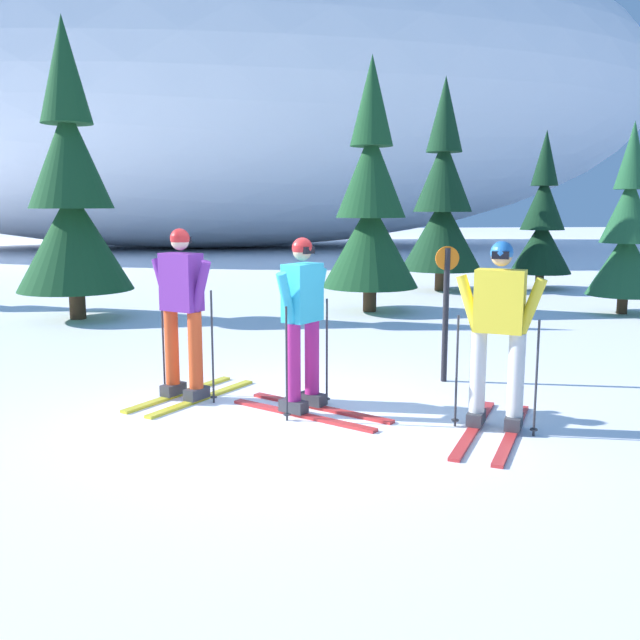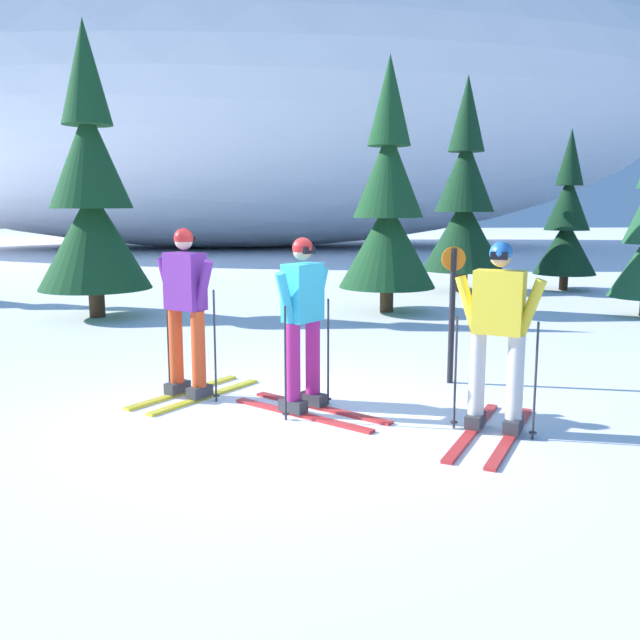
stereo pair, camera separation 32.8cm
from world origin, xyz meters
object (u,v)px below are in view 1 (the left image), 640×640
trail_marker_post (446,306)px  skier_yellow_jacket (498,332)px  pine_tree_center_right (443,203)px  skier_purple_jacket (183,310)px  pine_tree_left (71,196)px  pine_tree_center_left (371,207)px  pine_tree_far_right (542,223)px  pine_tree_right (627,235)px  skier_cyan_jacket (303,322)px

trail_marker_post → skier_yellow_jacket: bearing=-91.4°
pine_tree_center_right → skier_yellow_jacket: bearing=-103.5°
skier_purple_jacket → trail_marker_post: size_ratio=1.14×
skier_yellow_jacket → pine_tree_left: 8.98m
skier_purple_jacket → pine_tree_center_right: pine_tree_center_right is taller
skier_yellow_jacket → pine_tree_center_left: (0.17, 7.37, 1.13)m
pine_tree_left → pine_tree_far_right: pine_tree_left is taller
skier_purple_jacket → pine_tree_center_right: (5.50, 9.21, 1.17)m
pine_tree_center_right → pine_tree_far_right: 2.68m
pine_tree_center_left → pine_tree_right: 4.93m
pine_tree_left → trail_marker_post: bearing=-44.1°
pine_tree_right → pine_tree_far_right: pine_tree_far_right is taller
pine_tree_right → trail_marker_post: (-4.95, -4.72, -0.62)m
pine_tree_left → pine_tree_right: 10.41m
skier_yellow_jacket → pine_tree_right: (4.99, 6.53, 0.60)m
pine_tree_center_left → trail_marker_post: pine_tree_center_left is taller
pine_tree_center_right → pine_tree_far_right: pine_tree_center_right is taller
pine_tree_far_right → trail_marker_post: bearing=-119.9°
skier_cyan_jacket → pine_tree_center_right: size_ratio=0.34×
pine_tree_left → skier_cyan_jacket: bearing=-59.8°
pine_tree_center_right → pine_tree_far_right: bearing=3.1°
skier_yellow_jacket → pine_tree_center_left: 7.46m
skier_yellow_jacket → trail_marker_post: (0.04, 1.81, -0.02)m
skier_yellow_jacket → pine_tree_left: (-5.38, 7.06, 1.32)m
pine_tree_center_right → trail_marker_post: (-2.49, -8.77, -1.24)m
pine_tree_far_right → trail_marker_post: 10.30m
skier_purple_jacket → skier_yellow_jacket: bearing=-24.7°
skier_yellow_jacket → pine_tree_center_left: bearing=88.7°
skier_yellow_jacket → skier_purple_jacket: bearing=155.3°
skier_cyan_jacket → pine_tree_far_right: size_ratio=0.45×
trail_marker_post → pine_tree_center_right: bearing=74.1°
trail_marker_post → pine_tree_right: bearing=43.7°
pine_tree_right → trail_marker_post: pine_tree_right is taller
pine_tree_far_right → pine_tree_center_right: bearing=-176.9°
skier_yellow_jacket → pine_tree_right: pine_tree_right is taller
pine_tree_right → pine_tree_far_right: bearing=87.7°
skier_purple_jacket → pine_tree_center_left: (3.13, 6.01, 1.07)m
skier_cyan_jacket → pine_tree_center_left: 6.96m
skier_purple_jacket → skier_yellow_jacket: (2.96, -1.36, -0.05)m
pine_tree_far_right → trail_marker_post: pine_tree_far_right is taller
skier_purple_jacket → pine_tree_left: (-2.42, 5.70, 1.27)m
pine_tree_left → pine_tree_center_left: bearing=3.2°
skier_cyan_jacket → trail_marker_post: bearing=30.2°
skier_purple_jacket → pine_tree_left: bearing=113.0°
skier_purple_jacket → pine_tree_center_left: 6.86m
pine_tree_center_left → skier_cyan_jacket: bearing=-106.0°
skier_purple_jacket → pine_tree_right: 9.50m
skier_yellow_jacket → pine_tree_center_right: pine_tree_center_right is taller
skier_purple_jacket → skier_cyan_jacket: size_ratio=1.04×
skier_yellow_jacket → skier_cyan_jacket: (-1.73, 0.77, -0.00)m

